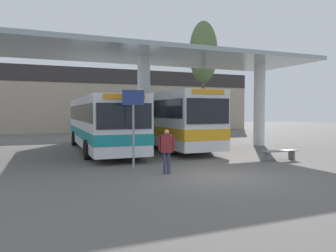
{
  "coord_description": "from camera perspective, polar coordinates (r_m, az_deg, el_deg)",
  "views": [
    {
      "loc": [
        -5.98,
        -9.96,
        2.28
      ],
      "look_at": [
        0.0,
        4.47,
        1.6
      ],
      "focal_mm": 35.0,
      "sensor_mm": 36.0,
      "label": 1
    }
  ],
  "objects": [
    {
      "name": "poplar_tree_behind_left",
      "position": [
        32.09,
        6.18,
        12.48
      ],
      "size": [
        2.68,
        2.68,
        10.91
      ],
      "color": "brown",
      "rests_on": "ground_plane"
    },
    {
      "name": "ground_plane",
      "position": [
        11.84,
        8.41,
        -8.64
      ],
      "size": [
        100.0,
        100.0,
        0.0
      ],
      "primitive_type": "plane",
      "color": "#605B56"
    },
    {
      "name": "transit_bus_center_bay",
      "position": [
        20.93,
        -0.77,
        1.4
      ],
      "size": [
        2.76,
        11.61,
        3.38
      ],
      "rotation": [
        0.0,
        0.0,
        3.14
      ],
      "color": "silver",
      "rests_on": "ground_plane"
    },
    {
      "name": "station_canopy",
      "position": [
        19.24,
        -4.25,
        10.52
      ],
      "size": [
        21.41,
        6.44,
        5.69
      ],
      "color": "silver",
      "rests_on": "ground_plane"
    },
    {
      "name": "waiting_bench_near_pillar",
      "position": [
        16.3,
        18.83,
        -4.45
      ],
      "size": [
        1.85,
        0.44,
        0.46
      ],
      "color": "slate",
      "rests_on": "ground_plane"
    },
    {
      "name": "info_sign_platform",
      "position": [
        13.21,
        -6.07,
        2.3
      ],
      "size": [
        0.9,
        0.09,
        3.15
      ],
      "color": "gray",
      "rests_on": "ground_plane"
    },
    {
      "name": "transit_bus_left_bay",
      "position": [
        19.84,
        -11.57,
        0.8
      ],
      "size": [
        3.09,
        12.25,
        3.06
      ],
      "rotation": [
        0.0,
        0.0,
        3.11
      ],
      "color": "silver",
      "rests_on": "ground_plane"
    },
    {
      "name": "pedestrian_waiting",
      "position": [
        11.99,
        -0.25,
        -3.66
      ],
      "size": [
        0.59,
        0.37,
        1.63
      ],
      "rotation": [
        0.0,
        0.0,
        -0.36
      ],
      "color": "#333856",
      "rests_on": "ground_plane"
    },
    {
      "name": "townhouse_backdrop",
      "position": [
        36.99,
        -13.24,
        5.3
      ],
      "size": [
        40.0,
        0.58,
        7.09
      ],
      "color": "tan",
      "rests_on": "ground_plane"
    },
    {
      "name": "parked_car_street",
      "position": [
        34.01,
        -9.69,
        0.33
      ],
      "size": [
        4.63,
        2.07,
        2.08
      ],
      "rotation": [
        0.0,
        0.0,
        -0.03
      ],
      "color": "black",
      "rests_on": "ground_plane"
    }
  ]
}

